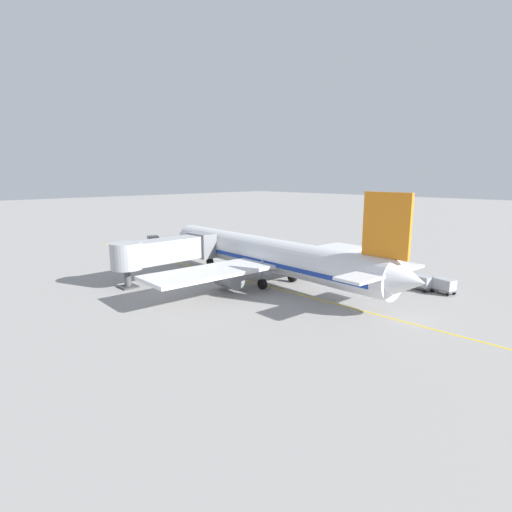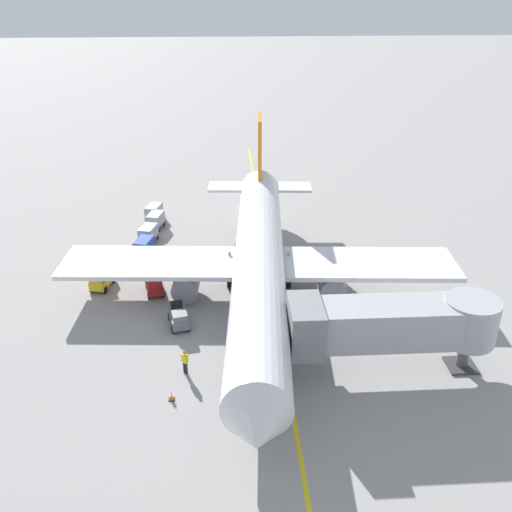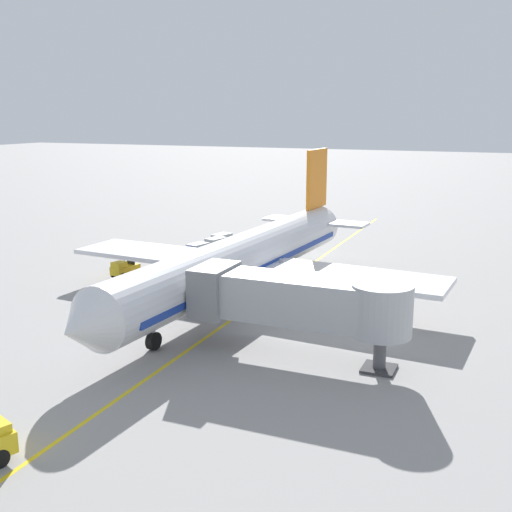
% 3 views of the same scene
% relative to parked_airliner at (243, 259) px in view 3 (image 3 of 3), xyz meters
% --- Properties ---
extents(ground_plane, '(400.00, 400.00, 0.00)m').
position_rel_parked_airliner_xyz_m(ground_plane, '(-1.16, -1.13, -3.19)').
color(ground_plane, gray).
extents(gate_lead_in_line, '(0.24, 80.00, 0.01)m').
position_rel_parked_airliner_xyz_m(gate_lead_in_line, '(-1.16, -1.13, -3.18)').
color(gate_lead_in_line, gold).
rests_on(gate_lead_in_line, ground).
extents(parked_airliner, '(30.28, 37.34, 10.63)m').
position_rel_parked_airliner_xyz_m(parked_airliner, '(0.00, 0.00, 0.00)').
color(parked_airliner, silver).
rests_on(parked_airliner, ground).
extents(jet_bridge, '(12.80, 3.50, 4.98)m').
position_rel_parked_airliner_xyz_m(jet_bridge, '(-7.54, 9.19, 0.27)').
color(jet_bridge, '#A8AAAF').
rests_on(jet_bridge, ground).
extents(baggage_tug_lead, '(1.74, 2.70, 1.62)m').
position_rel_parked_airliner_xyz_m(baggage_tug_lead, '(5.89, 3.50, -2.47)').
color(baggage_tug_lead, slate).
rests_on(baggage_tug_lead, ground).
extents(baggage_tug_trailing, '(1.73, 2.69, 1.62)m').
position_rel_parked_airliner_xyz_m(baggage_tug_trailing, '(8.09, -1.27, -2.47)').
color(baggage_tug_trailing, '#B21E1E').
rests_on(baggage_tug_trailing, ground).
extents(baggage_tug_spare, '(1.75, 2.70, 1.62)m').
position_rel_parked_airliner_xyz_m(baggage_tug_spare, '(12.35, -2.31, -2.47)').
color(baggage_tug_spare, gold).
rests_on(baggage_tug_spare, ground).
extents(baggage_cart_front, '(1.80, 2.98, 1.58)m').
position_rel_parked_airliner_xyz_m(baggage_cart_front, '(9.65, -7.89, -2.24)').
color(baggage_cart_front, '#4C4C51').
rests_on(baggage_cart_front, ground).
extents(baggage_cart_second_in_train, '(1.80, 2.98, 1.58)m').
position_rel_parked_airliner_xyz_m(baggage_cart_second_in_train, '(9.61, -10.64, -2.24)').
color(baggage_cart_second_in_train, '#4C4C51').
rests_on(baggage_cart_second_in_train, ground).
extents(baggage_cart_third_in_train, '(1.80, 2.98, 1.58)m').
position_rel_parked_airliner_xyz_m(baggage_cart_third_in_train, '(9.25, -13.79, -2.24)').
color(baggage_cart_third_in_train, '#4C4C51').
rests_on(baggage_cart_third_in_train, ground).
extents(baggage_cart_tail_end, '(1.80, 2.98, 1.58)m').
position_rel_parked_airliner_xyz_m(baggage_cart_tail_end, '(9.63, -15.93, -2.24)').
color(baggage_cart_tail_end, '#4C4C51').
rests_on(baggage_cart_tail_end, ground).
extents(ground_crew_wing_walker, '(0.60, 0.55, 1.69)m').
position_rel_parked_airliner_xyz_m(ground_crew_wing_walker, '(5.15, 8.86, -2.23)').
color(ground_crew_wing_walker, '#232328').
rests_on(ground_crew_wing_walker, ground).
extents(safety_cone_nose_left, '(0.36, 0.36, 0.59)m').
position_rel_parked_airliner_xyz_m(safety_cone_nose_left, '(5.84, 11.29, -2.90)').
color(safety_cone_nose_left, black).
rests_on(safety_cone_nose_left, ground).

